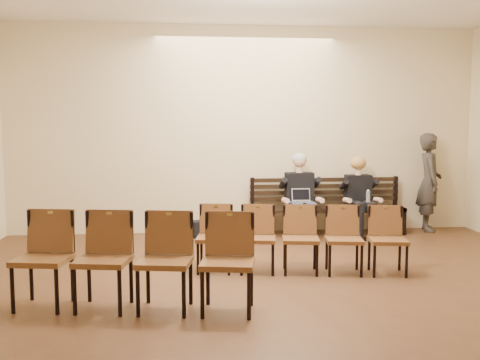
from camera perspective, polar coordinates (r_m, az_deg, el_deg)
The scene contains 11 objects.
ground at distance 4.60m, azimuth 7.40°, elevation -17.86°, with size 10.00×10.00×0.00m, color #52351C.
room_walls at distance 5.02m, azimuth 5.75°, elevation 13.76°, with size 8.02×10.01×3.51m.
bench at distance 9.20m, azimuth 9.31°, elevation -4.30°, with size 2.60×0.90×0.45m, color black.
seated_man at distance 8.90m, azimuth 6.46°, elevation -1.62°, with size 0.57×0.79×1.36m, color black, non-canonical shape.
seated_woman at distance 9.17m, azimuth 12.64°, elevation -1.98°, with size 0.52×0.72×1.21m, color black, non-canonical shape.
laptop at distance 8.71m, azimuth 6.68°, elevation -2.59°, with size 0.30×0.24×0.22m, color silver.
water_bottle at distance 9.00m, azimuth 13.48°, elevation -2.47°, with size 0.06×0.06×0.21m, color silver.
bag at distance 8.89m, azimuth -4.01°, elevation -5.20°, with size 0.36×0.24×0.26m, color black.
passerby at distance 9.81m, azimuth 19.56°, elevation 0.51°, with size 0.71×0.47×1.96m, color #332F2A.
chair_row_front at distance 6.74m, azimuth 6.48°, elevation -6.32°, with size 2.59×0.46×0.84m, color brown.
chair_row_back at distance 5.48m, azimuth -11.26°, elevation -8.53°, with size 2.39×0.54×0.98m, color brown.
Camera 1 is at (-0.96, -4.09, 1.86)m, focal length 40.00 mm.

